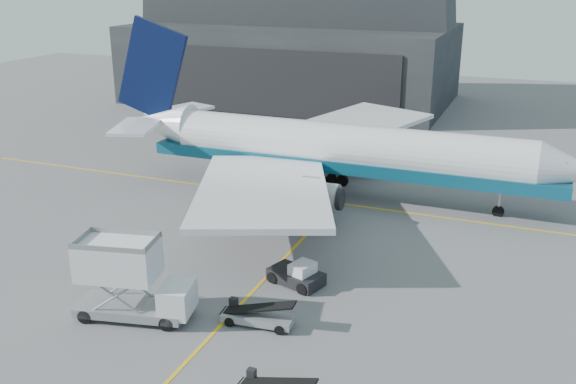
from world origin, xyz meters
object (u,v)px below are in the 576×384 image
at_px(catering_truck, 129,280).
at_px(pushback_tug, 297,275).
at_px(belt_loader_a, 257,316).
at_px(airliner, 328,148).

relative_size(catering_truck, pushback_tug, 1.83).
height_order(pushback_tug, belt_loader_a, belt_loader_a).
distance_m(airliner, belt_loader_a, 24.90).
height_order(airliner, belt_loader_a, airliner).
distance_m(pushback_tug, belt_loader_a, 5.87).
xyz_separation_m(catering_truck, belt_loader_a, (7.61, 2.07, -1.97)).
bearing_deg(belt_loader_a, catering_truck, -169.73).
xyz_separation_m(airliner, catering_truck, (-3.99, -26.37, -2.02)).
distance_m(airliner, pushback_tug, 19.27).
xyz_separation_m(airliner, belt_loader_a, (3.62, -24.31, -3.99)).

